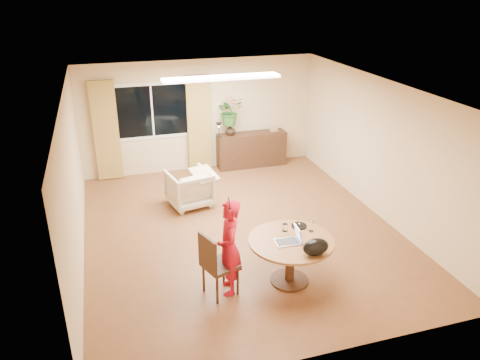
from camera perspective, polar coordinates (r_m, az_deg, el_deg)
The scene contains 24 objects.
floor at distance 8.63m, azimuth 0.04°, elevation -6.13°, with size 6.50×6.50×0.00m, color brown.
ceiling at distance 7.69m, azimuth 0.04°, elevation 10.98°, with size 6.50×6.50×0.00m, color white.
wall_back at distance 11.07m, azimuth -4.89°, elevation 7.82°, with size 5.50×5.50×0.00m, color beige.
wall_left at distance 7.79m, azimuth -19.70°, elevation -0.32°, with size 6.50×6.50×0.00m, color beige.
wall_right at distance 9.20m, azimuth 16.69°, elevation 3.66°, with size 6.50×6.50×0.00m, color beige.
window at distance 10.83m, azimuth -10.66°, elevation 8.26°, with size 1.70×0.03×1.30m.
curtain_left at distance 10.80m, azimuth -16.02°, elevation 5.74°, with size 0.55×0.08×2.25m, color olive.
curtain_right at distance 11.01m, azimuth -5.02°, elevation 6.90°, with size 0.55×0.08×2.25m, color olive.
ceiling_panel at distance 8.83m, azimuth -2.27°, elevation 12.35°, with size 2.20×0.35×0.05m, color white.
dining_table at distance 7.04m, azimuth 6.21°, elevation -8.34°, with size 1.27×1.27×0.72m.
dining_chair at distance 6.79m, azimuth -2.42°, elevation -10.13°, with size 0.48×0.44×1.01m, color black, non-canonical shape.
child at distance 6.72m, azimuth -1.31°, elevation -8.24°, with size 0.35×0.53×1.46m, color red.
laptop at distance 6.83m, azimuth 5.78°, elevation -6.67°, with size 0.38×0.25×0.25m, color #B7B7BC, non-canonical shape.
tumbler at distance 7.15m, azimuth 5.50°, elevation -5.78°, with size 0.08×0.08×0.12m, color white, non-canonical shape.
wine_glass at distance 7.17m, azimuth 8.71°, elevation -5.49°, with size 0.07×0.07×0.20m, color white, non-canonical shape.
pot_lid at distance 7.32m, azimuth 7.22°, elevation -5.50°, with size 0.24×0.24×0.04m, color white, non-canonical shape.
handbag at distance 6.59m, azimuth 9.21°, elevation -8.07°, with size 0.38×0.22×0.25m, color black, non-canonical shape.
armchair at distance 9.45m, azimuth -6.21°, elevation -0.99°, with size 0.80×0.82×0.75m, color beige.
throw at distance 9.27m, azimuth -4.43°, elevation 1.18°, with size 0.45×0.55×0.03m, color beige, non-canonical shape.
sideboard at distance 11.41m, azimuth 1.41°, elevation 3.74°, with size 1.68×0.41×0.84m, color black.
vase at distance 11.09m, azimuth -1.20°, elevation 6.11°, with size 0.24×0.24×0.25m, color black.
bouquet at distance 10.96m, azimuth -1.26°, elevation 8.38°, with size 0.59×0.51×0.66m, color #276929.
book_stack at distance 11.45m, azimuth 4.15°, elevation 6.16°, with size 0.18×0.14×0.08m, color #92724A, non-canonical shape.
desk_lamp at distance 10.95m, azimuth -2.59°, elevation 6.19°, with size 0.15×0.15×0.36m, color black, non-canonical shape.
Camera 1 is at (-2.18, -7.19, 4.25)m, focal length 35.00 mm.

